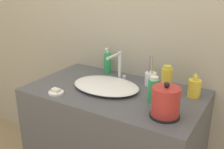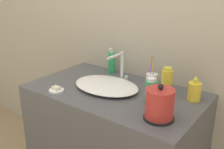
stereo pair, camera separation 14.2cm
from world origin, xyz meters
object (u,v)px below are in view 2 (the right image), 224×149
lotion_bottle (112,63)px  hand_cream_bottle (167,81)px  faucet (121,65)px  mouthwash_bottle (151,91)px  electric_kettle (159,105)px  shampoo_bottle (194,91)px  toothbrush_cup (152,80)px

lotion_bottle → hand_cream_bottle: (0.49, -0.11, 0.00)m
hand_cream_bottle → lotion_bottle: bearing=167.4°
faucet → mouthwash_bottle: (0.32, -0.17, -0.05)m
faucet → electric_kettle: (0.44, -0.30, -0.04)m
shampoo_bottle → lotion_bottle: bearing=171.7°
lotion_bottle → shampoo_bottle: size_ratio=1.26×
electric_kettle → shampoo_bottle: 0.32m
shampoo_bottle → toothbrush_cup: bearing=173.2°
faucet → electric_kettle: faucet is taller
electric_kettle → lotion_bottle: bearing=145.6°
toothbrush_cup → shampoo_bottle: (0.29, -0.03, 0.01)m
lotion_bottle → electric_kettle: bearing=-34.4°
electric_kettle → toothbrush_cup: 0.42m
hand_cream_bottle → mouthwash_bottle: bearing=-94.7°
shampoo_bottle → hand_cream_bottle: hand_cream_bottle is taller
faucet → electric_kettle: 0.54m
faucet → hand_cream_bottle: (0.34, -0.00, -0.04)m
lotion_bottle → mouthwash_bottle: lotion_bottle is taller
toothbrush_cup → shampoo_bottle: size_ratio=1.40×
shampoo_bottle → faucet: bearing=-178.8°
faucet → mouthwash_bottle: bearing=-27.9°
electric_kettle → shampoo_bottle: electric_kettle is taller
faucet → toothbrush_cup: bearing=12.0°
faucet → electric_kettle: bearing=-34.5°
faucet → lotion_bottle: (-0.16, 0.11, -0.04)m
toothbrush_cup → hand_cream_bottle: (0.12, -0.05, 0.03)m
lotion_bottle → mouthwash_bottle: bearing=-30.2°
mouthwash_bottle → hand_cream_bottle: bearing=85.3°
lotion_bottle → hand_cream_bottle: lotion_bottle is taller
shampoo_bottle → mouthwash_bottle: bearing=-134.6°
faucet → hand_cream_bottle: bearing=-0.5°
faucet → shampoo_bottle: 0.51m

